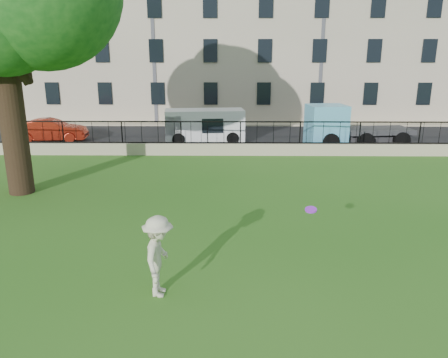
{
  "coord_description": "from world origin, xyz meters",
  "views": [
    {
      "loc": [
        -0.55,
        -9.79,
        4.93
      ],
      "look_at": [
        -0.72,
        3.5,
        1.14
      ],
      "focal_mm": 35.0,
      "sensor_mm": 36.0,
      "label": 1
    }
  ],
  "objects_px": {
    "red_sedan": "(51,130)",
    "white_van": "(205,126)",
    "man": "(159,256)",
    "blue_truck": "(356,125)",
    "frisbee": "(311,210)"
  },
  "relations": [
    {
      "from": "man",
      "to": "frisbee",
      "type": "relative_size",
      "value": 6.53
    },
    {
      "from": "man",
      "to": "white_van",
      "type": "distance_m",
      "value": 16.9
    },
    {
      "from": "blue_truck",
      "to": "frisbee",
      "type": "bearing_deg",
      "value": -115.88
    },
    {
      "from": "frisbee",
      "to": "blue_truck",
      "type": "height_order",
      "value": "blue_truck"
    },
    {
      "from": "blue_truck",
      "to": "man",
      "type": "bearing_deg",
      "value": -124.79
    },
    {
      "from": "frisbee",
      "to": "red_sedan",
      "type": "xyz_separation_m",
      "value": [
        -12.3,
        15.87,
        -0.89
      ]
    },
    {
      "from": "red_sedan",
      "to": "white_van",
      "type": "distance_m",
      "value": 9.0
    },
    {
      "from": "red_sedan",
      "to": "frisbee",
      "type": "bearing_deg",
      "value": -149.01
    },
    {
      "from": "red_sedan",
      "to": "white_van",
      "type": "xyz_separation_m",
      "value": [
        9.0,
        0.0,
        0.28
      ]
    },
    {
      "from": "man",
      "to": "blue_truck",
      "type": "height_order",
      "value": "blue_truck"
    },
    {
      "from": "frisbee",
      "to": "red_sedan",
      "type": "relative_size",
      "value": 0.07
    },
    {
      "from": "man",
      "to": "frisbee",
      "type": "xyz_separation_m",
      "value": [
        3.32,
        1.03,
        0.68
      ]
    },
    {
      "from": "frisbee",
      "to": "red_sedan",
      "type": "bearing_deg",
      "value": 127.78
    },
    {
      "from": "man",
      "to": "blue_truck",
      "type": "bearing_deg",
      "value": -25.51
    },
    {
      "from": "white_van",
      "to": "red_sedan",
      "type": "bearing_deg",
      "value": 173.57
    }
  ]
}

